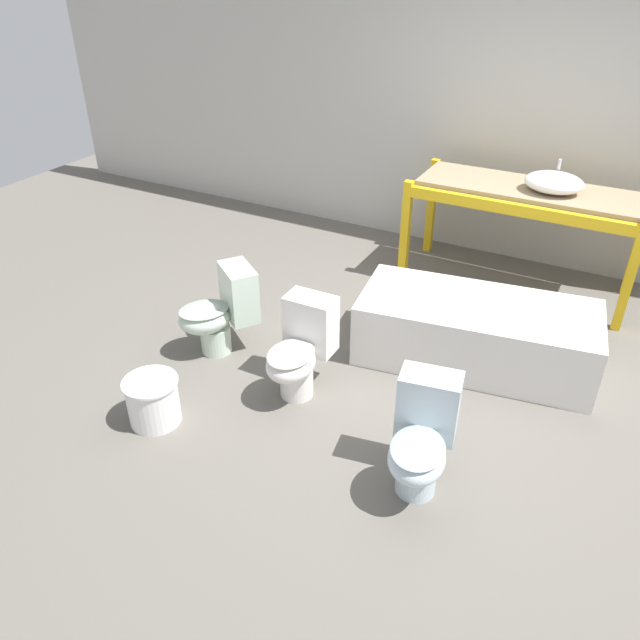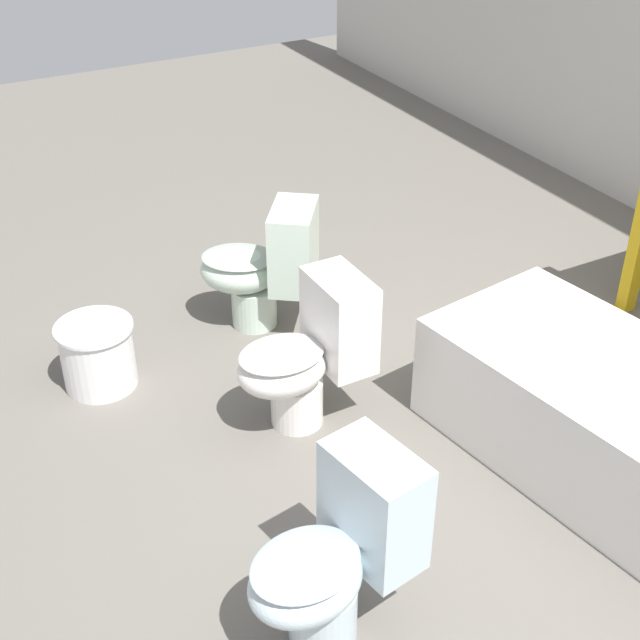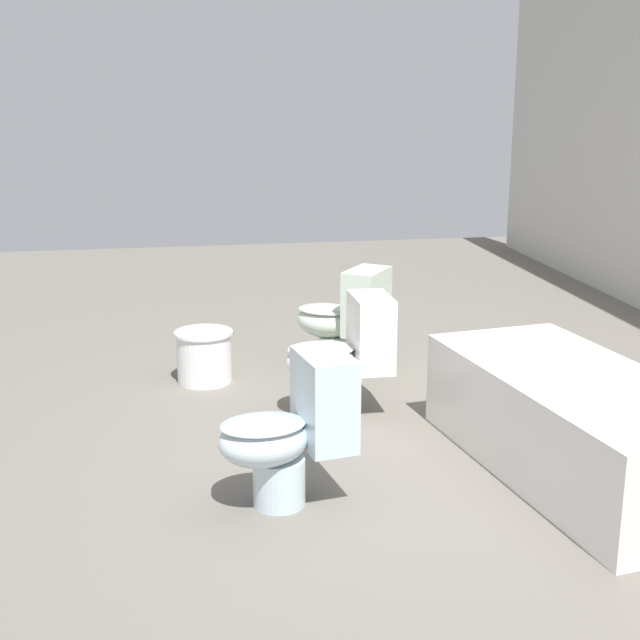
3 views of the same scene
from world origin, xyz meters
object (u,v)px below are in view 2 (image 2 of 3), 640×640
object	(u,v)px
toilet_near	(264,266)
toilet_extra	(308,354)
toilet_far	(337,554)
bathtub_main	(630,425)
bucket_white	(98,354)

from	to	relation	value
toilet_near	toilet_extra	distance (m)	0.77
toilet_near	toilet_far	size ratio (longest dim) A/B	1.00
bathtub_main	toilet_extra	distance (m)	1.29
toilet_near	toilet_extra	world-z (taller)	same
bathtub_main	bucket_white	distance (m)	2.26
toilet_extra	bucket_white	distance (m)	0.99
toilet_far	bucket_white	size ratio (longest dim) A/B	1.87
bucket_white	toilet_near	bearing A→B (deg)	96.14
toilet_far	toilet_extra	world-z (taller)	same
toilet_far	toilet_extra	size ratio (longest dim) A/B	1.00
toilet_near	toilet_far	bearing A→B (deg)	17.79
bathtub_main	bucket_white	world-z (taller)	bathtub_main
bathtub_main	toilet_extra	world-z (taller)	toilet_extra
toilet_near	toilet_far	xyz separation A→B (m)	(1.75, -0.58, 0.00)
toilet_extra	bathtub_main	bearing A→B (deg)	43.55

